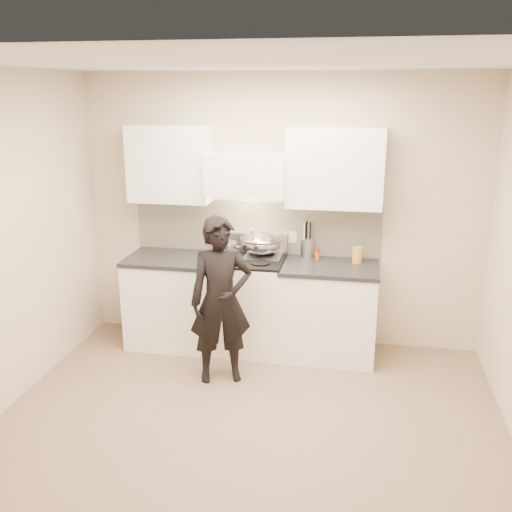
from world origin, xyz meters
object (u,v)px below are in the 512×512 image
at_px(utensil_crock, 307,246).
at_px(counter_right, 329,310).
at_px(stove, 245,303).
at_px(wok, 261,243).
at_px(person, 221,301).

bearing_deg(utensil_crock, counter_right, -44.66).
height_order(stove, counter_right, stove).
relative_size(counter_right, wok, 1.78).
xyz_separation_m(counter_right, person, (-0.91, -0.68, 0.29)).
xyz_separation_m(stove, utensil_crock, (0.58, 0.25, 0.55)).
xyz_separation_m(counter_right, wok, (-0.69, 0.12, 0.61)).
relative_size(counter_right, person, 0.61).
bearing_deg(utensil_crock, wok, -164.75).
bearing_deg(person, wok, 55.12).
relative_size(stove, wok, 1.86).
bearing_deg(utensil_crock, person, -125.53).
xyz_separation_m(stove, wok, (0.14, 0.12, 0.60)).
height_order(wok, person, person).
bearing_deg(person, utensil_crock, 34.62).
bearing_deg(counter_right, person, -143.27).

